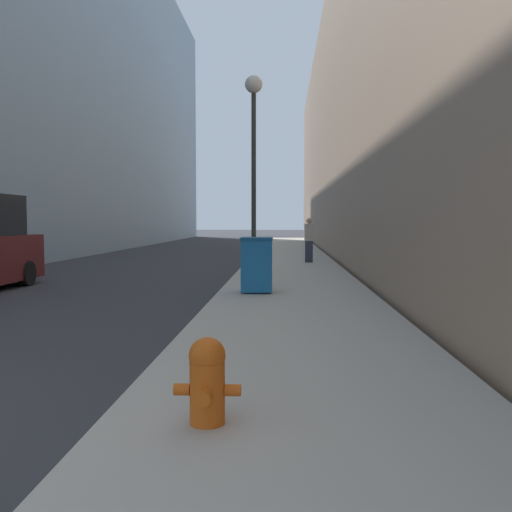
{
  "coord_description": "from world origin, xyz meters",
  "views": [
    {
      "loc": [
        5.05,
        -3.24,
        1.66
      ],
      "look_at": [
        3.95,
        18.73,
        0.29
      ],
      "focal_mm": 40.0,
      "sensor_mm": 36.0,
      "label": 1
    }
  ],
  "objects_px": {
    "pedestrian_on_sidewalk": "(309,240)",
    "fire_hydrant": "(207,379)",
    "trash_bin": "(257,264)",
    "lamppost": "(254,137)"
  },
  "relations": [
    {
      "from": "trash_bin",
      "to": "lamppost",
      "type": "xyz_separation_m",
      "value": [
        -0.27,
        3.87,
        3.24
      ]
    },
    {
      "from": "trash_bin",
      "to": "pedestrian_on_sidewalk",
      "type": "height_order",
      "value": "pedestrian_on_sidewalk"
    },
    {
      "from": "fire_hydrant",
      "to": "pedestrian_on_sidewalk",
      "type": "xyz_separation_m",
      "value": [
        1.48,
        16.73,
        0.47
      ]
    },
    {
      "from": "fire_hydrant",
      "to": "pedestrian_on_sidewalk",
      "type": "height_order",
      "value": "pedestrian_on_sidewalk"
    },
    {
      "from": "lamppost",
      "to": "pedestrian_on_sidewalk",
      "type": "bearing_deg",
      "value": 70.52
    },
    {
      "from": "fire_hydrant",
      "to": "pedestrian_on_sidewalk",
      "type": "distance_m",
      "value": 16.81
    },
    {
      "from": "trash_bin",
      "to": "lamppost",
      "type": "height_order",
      "value": "lamppost"
    },
    {
      "from": "trash_bin",
      "to": "pedestrian_on_sidewalk",
      "type": "distance_m",
      "value": 8.97
    },
    {
      "from": "pedestrian_on_sidewalk",
      "to": "fire_hydrant",
      "type": "bearing_deg",
      "value": -95.04
    },
    {
      "from": "lamppost",
      "to": "pedestrian_on_sidewalk",
      "type": "height_order",
      "value": "lamppost"
    }
  ]
}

